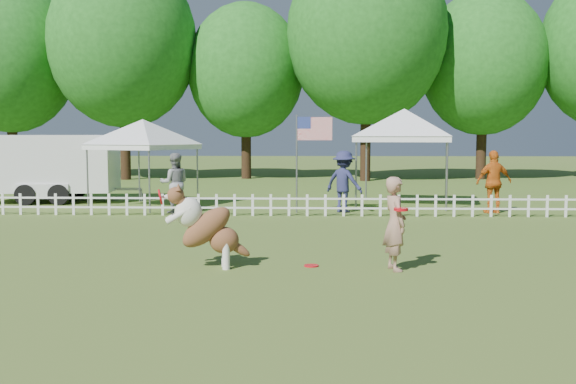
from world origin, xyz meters
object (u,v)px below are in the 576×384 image
object	(u,v)px
handler	(395,224)
flag_pole	(297,164)
cargo_trailer	(51,168)
spectator_a	(175,183)
frisbee_on_turf	(311,266)
canopy_tent_left	(144,164)
dog	(208,227)
spectator_b	(344,182)
spectator_c	(494,182)
canopy_tent_right	(404,158)

from	to	relation	value
handler	flag_pole	size ratio (longest dim) A/B	0.55
cargo_trailer	spectator_a	size ratio (longest dim) A/B	3.02
cargo_trailer	flag_pole	bearing A→B (deg)	-24.62
frisbee_on_turf	canopy_tent_left	distance (m)	10.41
dog	spectator_b	world-z (taller)	spectator_b
dog	spectator_c	bearing A→B (deg)	37.73
cargo_trailer	spectator_a	bearing A→B (deg)	-37.73
canopy_tent_right	cargo_trailer	distance (m)	11.60
cargo_trailer	spectator_b	size ratio (longest dim) A/B	2.92
canopy_tent_right	spectator_c	distance (m)	3.09
handler	canopy_tent_right	world-z (taller)	canopy_tent_right
dog	cargo_trailer	world-z (taller)	cargo_trailer
spectator_c	spectator_a	bearing A→B (deg)	-10.39
frisbee_on_turf	spectator_c	distance (m)	9.30
frisbee_on_turf	canopy_tent_left	world-z (taller)	canopy_tent_left
spectator_c	frisbee_on_turf	bearing A→B (deg)	43.75
frisbee_on_turf	cargo_trailer	world-z (taller)	cargo_trailer
handler	frisbee_on_turf	bearing A→B (deg)	65.46
flag_pole	frisbee_on_turf	bearing A→B (deg)	-80.95
spectator_a	spectator_b	world-z (taller)	spectator_b
frisbee_on_turf	spectator_b	size ratio (longest dim) A/B	0.14
handler	spectator_b	bearing A→B (deg)	-10.88
canopy_tent_right	flag_pole	bearing A→B (deg)	-135.80
dog	frisbee_on_turf	bearing A→B (deg)	-3.29
spectator_a	spectator_b	distance (m)	4.84
frisbee_on_turf	spectator_a	xyz separation A→B (m)	(-3.90, 7.38, 0.84)
spectator_a	handler	bearing A→B (deg)	111.66
canopy_tent_right	cargo_trailer	xyz separation A→B (m)	(-11.58, 0.68, -0.35)
dog	flag_pole	bearing A→B (deg)	69.36
canopy_tent_left	flag_pole	size ratio (longest dim) A/B	0.95
spectator_b	canopy_tent_left	bearing A→B (deg)	21.91
canopy_tent_left	spectator_a	size ratio (longest dim) A/B	1.55
spectator_b	spectator_c	xyz separation A→B (m)	(4.25, -0.05, 0.01)
canopy_tent_left	spectator_b	world-z (taller)	canopy_tent_left
canopy_tent_right	dog	bearing A→B (deg)	-103.57
handler	spectator_a	xyz separation A→B (m)	(-5.26, 7.64, 0.09)
handler	spectator_b	world-z (taller)	spectator_b
spectator_a	frisbee_on_turf	bearing A→B (deg)	104.94
handler	canopy_tent_left	world-z (taller)	canopy_tent_left
handler	spectator_a	distance (m)	9.27
handler	spectator_a	world-z (taller)	spectator_a
canopy_tent_left	cargo_trailer	size ratio (longest dim) A/B	0.51
cargo_trailer	spectator_c	size ratio (longest dim) A/B	2.89
spectator_a	canopy_tent_left	bearing A→B (deg)	-63.13
spectator_a	spectator_c	distance (m)	9.08
canopy_tent_right	spectator_c	size ratio (longest dim) A/B	1.67
flag_pole	spectator_c	world-z (taller)	flag_pole
canopy_tent_right	handler	bearing A→B (deg)	-87.45
spectator_a	spectator_b	bearing A→B (deg)	171.24
frisbee_on_turf	cargo_trailer	xyz separation A→B (m)	(-8.67, 10.37, 1.13)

